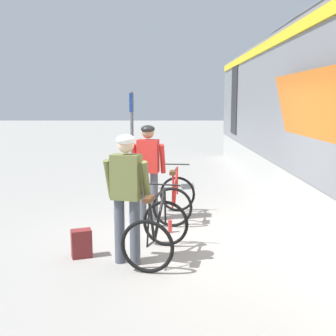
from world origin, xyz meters
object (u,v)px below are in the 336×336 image
cyclist_near_in_red (148,164)px  cyclist_far_in_olive (127,188)px  water_bottle_near_the_bikes (170,226)px  bicycle_near_red (175,198)px  backpack_on_platform (81,243)px  bicycle_far_black (157,231)px  platform_sign_post (132,125)px

cyclist_near_in_red → cyclist_far_in_olive: bearing=-95.2°
water_bottle_near_the_bikes → bicycle_near_red: bearing=83.1°
bicycle_near_red → backpack_on_platform: bearing=-125.5°
cyclist_far_in_olive → water_bottle_near_the_bikes: 1.71m
bicycle_near_red → backpack_on_platform: 2.34m
cyclist_near_in_red → cyclist_far_in_olive: (-0.19, -2.05, 0.00)m
cyclist_far_in_olive → water_bottle_near_the_bikes: cyclist_far_in_olive is taller
bicycle_near_red → bicycle_far_black: (-0.28, -1.95, 0.00)m
cyclist_near_in_red → bicycle_near_red: size_ratio=1.54×
bicycle_near_red → water_bottle_near_the_bikes: 0.87m
water_bottle_near_the_bikes → platform_sign_post: 3.75m
bicycle_near_red → cyclist_near_in_red: bearing=-172.8°
cyclist_near_in_red → backpack_on_platform: size_ratio=4.40×
cyclist_near_in_red → cyclist_far_in_olive: size_ratio=1.00×
bicycle_near_red → bicycle_far_black: size_ratio=0.95×
bicycle_near_red → backpack_on_platform: bicycle_near_red is taller
backpack_on_platform → platform_sign_post: 4.63m
cyclist_near_in_red → bicycle_near_red: (0.49, 0.06, -0.65)m
cyclist_near_in_red → bicycle_near_red: cyclist_near_in_red is taller
cyclist_far_in_olive → backpack_on_platform: size_ratio=4.40×
cyclist_near_in_red → platform_sign_post: bearing=101.4°
cyclist_near_in_red → platform_sign_post: 2.67m
bicycle_far_black → cyclist_far_in_olive: bearing=-157.4°
bicycle_far_black → bicycle_near_red: bearing=81.7°
cyclist_far_in_olive → platform_sign_post: size_ratio=0.73×
cyclist_far_in_olive → bicycle_far_black: (0.40, 0.17, -0.65)m
bicycle_near_red → platform_sign_post: size_ratio=0.48×
water_bottle_near_the_bikes → cyclist_near_in_red: bearing=117.7°
bicycle_far_black → backpack_on_platform: bicycle_far_black is taller
cyclist_far_in_olive → platform_sign_post: 4.65m
cyclist_far_in_olive → backpack_on_platform: cyclist_far_in_olive is taller
cyclist_far_in_olive → bicycle_near_red: 2.32m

